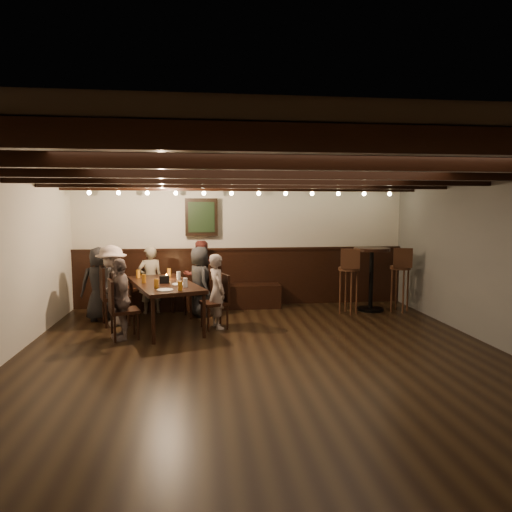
{
  "coord_description": "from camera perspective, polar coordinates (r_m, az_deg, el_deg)",
  "views": [
    {
      "loc": [
        -0.79,
        -5.47,
        1.92
      ],
      "look_at": [
        0.01,
        1.3,
        1.2
      ],
      "focal_mm": 32.0,
      "sensor_mm": 36.0,
      "label": 1
    }
  ],
  "objects": [
    {
      "name": "high_top_table",
      "position": [
        8.8,
        14.22,
        -1.64
      ],
      "size": [
        0.67,
        0.67,
        1.19
      ],
      "color": "black",
      "rests_on": "floor"
    },
    {
      "name": "candle",
      "position": [
        7.84,
        -11.1,
        -2.73
      ],
      "size": [
        0.05,
        0.05,
        0.05
      ],
      "primitive_type": "cylinder",
      "color": "beige",
      "rests_on": "dining_table"
    },
    {
      "name": "pint_c",
      "position": [
        7.55,
        -13.85,
        -2.78
      ],
      "size": [
        0.07,
        0.07,
        0.14
      ],
      "primitive_type": "cylinder",
      "color": "#BF7219",
      "rests_on": "dining_table"
    },
    {
      "name": "pint_g",
      "position": [
        6.76,
        -9.47,
        -3.69
      ],
      "size": [
        0.07,
        0.07,
        0.14
      ],
      "primitive_type": "cylinder",
      "color": "#BF7219",
      "rests_on": "dining_table"
    },
    {
      "name": "chair_left_far",
      "position": [
        7.05,
        -16.25,
        -7.78
      ],
      "size": [
        0.51,
        0.51,
        0.88
      ],
      "rotation": [
        0.0,
        0.0,
        -1.26
      ],
      "color": "black",
      "rests_on": "floor"
    },
    {
      "name": "chair_right_far",
      "position": [
        7.39,
        -5.09,
        -6.97
      ],
      "size": [
        0.5,
        0.5,
        0.87
      ],
      "rotation": [
        0.0,
        0.0,
        1.89
      ],
      "color": "black",
      "rests_on": "floor"
    },
    {
      "name": "dining_table",
      "position": [
        7.54,
        -11.44,
        -3.73
      ],
      "size": [
        1.42,
        2.1,
        0.72
      ],
      "rotation": [
        0.0,
        0.0,
        0.32
      ],
      "color": "black",
      "rests_on": "floor"
    },
    {
      "name": "plate_far",
      "position": [
        7.28,
        -9.52,
        -3.5
      ],
      "size": [
        0.24,
        0.24,
        0.01
      ],
      "primitive_type": "cylinder",
      "color": "white",
      "rests_on": "dining_table"
    },
    {
      "name": "person_right_far",
      "position": [
        7.33,
        -4.88,
        -4.41
      ],
      "size": [
        0.41,
        0.5,
        1.2
      ],
      "primitive_type": "imported",
      "rotation": [
        0.0,
        0.0,
        1.89
      ],
      "color": "gray",
      "rests_on": "floor"
    },
    {
      "name": "chair_left_near",
      "position": [
        7.92,
        -17.25,
        -6.11
      ],
      "size": [
        0.56,
        0.56,
        0.97
      ],
      "rotation": [
        0.0,
        0.0,
        -1.26
      ],
      "color": "black",
      "rests_on": "floor"
    },
    {
      "name": "bar_stool_left",
      "position": [
        8.49,
        11.49,
        -4.12
      ],
      "size": [
        0.39,
        0.41,
        1.2
      ],
      "rotation": [
        0.0,
        0.0,
        -0.2
      ],
      "color": "#311A0F",
      "rests_on": "floor"
    },
    {
      "name": "room",
      "position": [
        7.75,
        -2.99,
        -0.29
      ],
      "size": [
        7.0,
        7.0,
        7.0
      ],
      "color": "black",
      "rests_on": "ground"
    },
    {
      "name": "condiment_caddy",
      "position": [
        7.47,
        -11.37,
        -2.89
      ],
      "size": [
        0.15,
        0.1,
        0.12
      ],
      "primitive_type": "cube",
      "color": "black",
      "rests_on": "dining_table"
    },
    {
      "name": "pint_b",
      "position": [
        8.2,
        -10.81,
        -2.02
      ],
      "size": [
        0.07,
        0.07,
        0.14
      ],
      "primitive_type": "cylinder",
      "color": "#BF7219",
      "rests_on": "dining_table"
    },
    {
      "name": "person_bench_left",
      "position": [
        8.28,
        -18.97,
        -3.28
      ],
      "size": [
        0.71,
        0.58,
        1.27
      ],
      "primitive_type": "imported",
      "rotation": [
        0.0,
        0.0,
        3.46
      ],
      "color": "black",
      "rests_on": "floor"
    },
    {
      "name": "pint_f",
      "position": [
        7.04,
        -8.83,
        -3.3
      ],
      "size": [
        0.07,
        0.07,
        0.14
      ],
      "primitive_type": "cylinder",
      "color": "silver",
      "rests_on": "dining_table"
    },
    {
      "name": "pint_d",
      "position": [
        7.78,
        -9.65,
        -2.43
      ],
      "size": [
        0.07,
        0.07,
        0.14
      ],
      "primitive_type": "cylinder",
      "color": "silver",
      "rests_on": "dining_table"
    },
    {
      "name": "person_bench_right",
      "position": [
        8.63,
        -7.01,
        -2.44
      ],
      "size": [
        0.77,
        0.67,
        1.32
      ],
      "primitive_type": "imported",
      "rotation": [
        0.0,
        0.0,
        3.46
      ],
      "color": "#56211D",
      "rests_on": "floor"
    },
    {
      "name": "pint_a",
      "position": [
        8.14,
        -14.52,
        -2.17
      ],
      "size": [
        0.07,
        0.07,
        0.14
      ],
      "primitive_type": "cylinder",
      "color": "#BF7219",
      "rests_on": "dining_table"
    },
    {
      "name": "chair_right_near",
      "position": [
        8.22,
        -7.21,
        -5.51
      ],
      "size": [
        0.54,
        0.54,
        0.94
      ],
      "rotation": [
        0.0,
        0.0,
        1.89
      ],
      "color": "black",
      "rests_on": "floor"
    },
    {
      "name": "person_left_near",
      "position": [
        7.85,
        -17.55,
        -3.51
      ],
      "size": [
        0.73,
        0.97,
        1.32
      ],
      "primitive_type": "imported",
      "rotation": [
        0.0,
        0.0,
        -1.26
      ],
      "color": "#AF9C94",
      "rests_on": "floor"
    },
    {
      "name": "person_bench_centre",
      "position": [
        8.56,
        -13.06,
        -2.91
      ],
      "size": [
        0.52,
        0.42,
        1.24
      ],
      "primitive_type": "imported",
      "rotation": [
        0.0,
        0.0,
        3.46
      ],
      "color": "gray",
      "rests_on": "floor"
    },
    {
      "name": "pint_e",
      "position": [
        7.04,
        -12.35,
        -3.38
      ],
      "size": [
        0.07,
        0.07,
        0.14
      ],
      "primitive_type": "cylinder",
      "color": "#BF7219",
      "rests_on": "dining_table"
    },
    {
      "name": "person_right_near",
      "position": [
        8.17,
        -7.04,
        -3.18
      ],
      "size": [
        0.57,
        0.7,
        1.25
      ],
      "primitive_type": "imported",
      "rotation": [
        0.0,
        0.0,
        1.89
      ],
      "color": "black",
      "rests_on": "floor"
    },
    {
      "name": "bar_stool_right",
      "position": [
        8.9,
        17.53,
        -3.82
      ],
      "size": [
        0.39,
        0.42,
        1.2
      ],
      "rotation": [
        0.0,
        0.0,
        -0.21
      ],
      "color": "#311A0F",
      "rests_on": "floor"
    },
    {
      "name": "plate_near",
      "position": [
        6.82,
        -11.31,
        -4.18
      ],
      "size": [
        0.24,
        0.24,
        0.01
      ],
      "primitive_type": "cylinder",
      "color": "white",
      "rests_on": "dining_table"
    },
    {
      "name": "person_left_far",
      "position": [
        6.98,
        -16.58,
        -5.17
      ],
      "size": [
        0.5,
        0.76,
        1.2
      ],
      "primitive_type": "imported",
      "rotation": [
        0.0,
        0.0,
        -1.26
      ],
      "color": "gray",
      "rests_on": "floor"
    }
  ]
}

